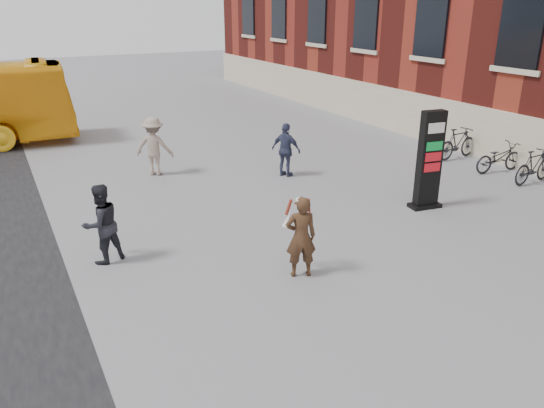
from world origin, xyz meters
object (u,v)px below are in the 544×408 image
pedestrian_b (154,146)px  info_pylon (429,161)px  bike_5 (534,166)px  bike_7 (458,143)px  pedestrian_c (286,150)px  pedestrian_a (101,224)px  bike_6 (499,158)px  woman (301,236)px

pedestrian_b → info_pylon: bearing=167.3°
bike_5 → bike_7: 3.09m
pedestrian_c → pedestrian_a: bearing=86.4°
bike_5 → bike_6: size_ratio=0.96×
pedestrian_c → bike_7: (6.39, -1.10, -0.30)m
pedestrian_b → bike_6: (10.03, -5.00, -0.45)m
bike_7 → bike_5: bearing=175.8°
bike_5 → bike_6: 1.31m
bike_7 → pedestrian_c: bearing=76.0°
bike_6 → bike_7: size_ratio=0.99×
info_pylon → bike_7: 5.43m
pedestrian_c → bike_5: 7.65m
info_pylon → bike_7: (4.39, 3.10, -0.77)m
info_pylon → bike_5: 4.47m
bike_5 → pedestrian_b: bearing=54.4°
pedestrian_b → pedestrian_c: size_ratio=1.09×
pedestrian_a → bike_6: (12.78, 0.49, -0.39)m
pedestrian_a → bike_7: (12.78, 2.27, -0.32)m
woman → bike_6: woman is taller
pedestrian_b → bike_7: size_ratio=1.01×
bike_6 → pedestrian_c: bearing=70.9°
bike_5 → pedestrian_c: bearing=53.2°
pedestrian_b → bike_6: pedestrian_b is taller
pedestrian_b → bike_7: 10.54m
info_pylon → woman: 5.27m
woman → pedestrian_b: size_ratio=0.92×
pedestrian_c → bike_6: pedestrian_c is taller
info_pylon → bike_6: bearing=25.3°
bike_7 → pedestrian_a: bearing=95.9°
woman → pedestrian_b: bearing=-66.6°
pedestrian_a → info_pylon: bearing=155.0°
pedestrian_a → pedestrian_c: pedestrian_a is taller
woman → bike_5: woman is taller
pedestrian_b → pedestrian_c: 4.22m
info_pylon → pedestrian_a: bearing=-177.0°
woman → pedestrian_a: pedestrian_a is taller
pedestrian_a → bike_7: 12.98m
pedestrian_a → pedestrian_c: size_ratio=1.02×
pedestrian_a → pedestrian_b: (2.75, 5.49, 0.06)m
bike_5 → bike_7: (0.00, 3.09, 0.02)m
bike_6 → bike_7: 1.78m
info_pylon → pedestrian_a: 8.44m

